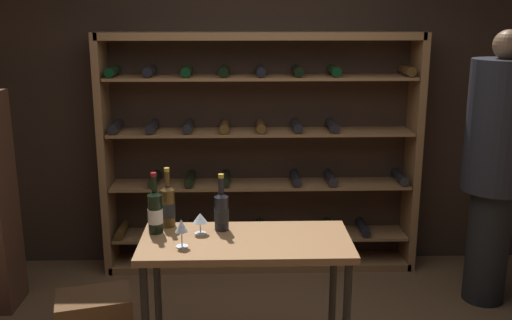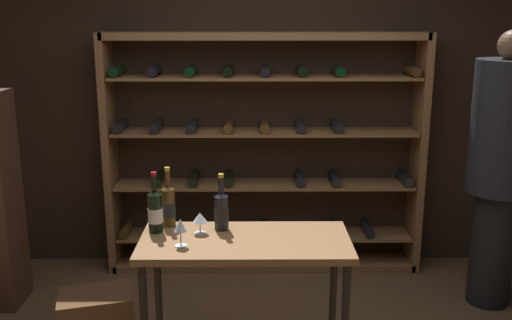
# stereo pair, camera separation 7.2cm
# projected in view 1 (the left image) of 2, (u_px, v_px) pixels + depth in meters

# --- Properties ---
(back_wall) EXTENTS (5.77, 0.10, 2.67)m
(back_wall) POSITION_uv_depth(u_px,v_px,m) (258.00, 109.00, 4.92)
(back_wall) COLOR #332319
(back_wall) RESTS_ON ground
(wine_rack) EXTENTS (2.61, 0.32, 1.98)m
(wine_rack) POSITION_uv_depth(u_px,v_px,m) (258.00, 155.00, 4.80)
(wine_rack) COLOR brown
(wine_rack) RESTS_ON ground
(tasting_table) EXTENTS (1.18, 0.56, 0.90)m
(tasting_table) POSITION_uv_depth(u_px,v_px,m) (246.00, 257.00, 3.29)
(tasting_table) COLOR brown
(tasting_table) RESTS_ON ground
(person_bystander_dark_jacket) EXTENTS (0.47, 0.47, 2.02)m
(person_bystander_dark_jacket) POSITION_uv_depth(u_px,v_px,m) (497.00, 158.00, 4.18)
(person_bystander_dark_jacket) COLOR black
(person_bystander_dark_jacket) RESTS_ON ground
(wine_crate) EXTENTS (0.55, 0.45, 0.32)m
(wine_crate) POSITION_uv_depth(u_px,v_px,m) (95.00, 317.00, 3.87)
(wine_crate) COLOR brown
(wine_crate) RESTS_ON ground
(wine_bottle_green_slim) EXTENTS (0.09, 0.09, 0.34)m
(wine_bottle_green_slim) POSITION_uv_depth(u_px,v_px,m) (221.00, 211.00, 3.37)
(wine_bottle_green_slim) COLOR black
(wine_bottle_green_slim) RESTS_ON tasting_table
(wine_bottle_black_capsule) EXTENTS (0.09, 0.09, 0.36)m
(wine_bottle_black_capsule) POSITION_uv_depth(u_px,v_px,m) (155.00, 211.00, 3.32)
(wine_bottle_black_capsule) COLOR black
(wine_bottle_black_capsule) RESTS_ON tasting_table
(wine_bottle_amber_reserve) EXTENTS (0.08, 0.08, 0.36)m
(wine_bottle_amber_reserve) POSITION_uv_depth(u_px,v_px,m) (168.00, 206.00, 3.43)
(wine_bottle_amber_reserve) COLOR #4C3314
(wine_bottle_amber_reserve) RESTS_ON tasting_table
(wine_glass_stemmed_left) EXTENTS (0.08, 0.08, 0.12)m
(wine_glass_stemmed_left) POSITION_uv_depth(u_px,v_px,m) (200.00, 219.00, 3.32)
(wine_glass_stemmed_left) COLOR silver
(wine_glass_stemmed_left) RESTS_ON tasting_table
(wine_glass_stemmed_center) EXTENTS (0.07, 0.07, 0.16)m
(wine_glass_stemmed_center) POSITION_uv_depth(u_px,v_px,m) (181.00, 227.00, 3.12)
(wine_glass_stemmed_center) COLOR silver
(wine_glass_stemmed_center) RESTS_ON tasting_table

